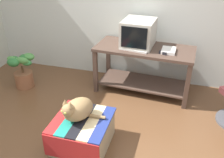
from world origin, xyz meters
The scene contains 9 objects.
desk centered at (0.34, 1.60, 0.49)m, with size 1.46×0.72×0.71m.
tv_monitor centered at (0.22, 1.66, 0.90)m, with size 0.47×0.53×0.38m.
keyboard centered at (0.21, 1.47, 0.73)m, with size 0.40×0.15×0.02m, color beige.
book centered at (0.68, 1.53, 0.73)m, with size 0.19×0.25×0.04m, color white.
ottoman_with_blanket centered at (-0.10, 0.21, 0.18)m, with size 0.61×0.64×0.36m.
cat centered at (-0.15, 0.22, 0.48)m, with size 0.48×0.44×0.30m.
potted_plant centered at (-1.52, 1.20, 0.28)m, with size 0.44×0.39×0.54m.
stapler centered at (0.61, 1.42, 0.73)m, with size 0.04×0.11×0.04m, color black.
pen centered at (0.70, 1.60, 0.72)m, with size 0.01×0.01×0.14m, color #2351B2.
Camera 1 is at (0.80, -1.76, 2.04)m, focal length 39.76 mm.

